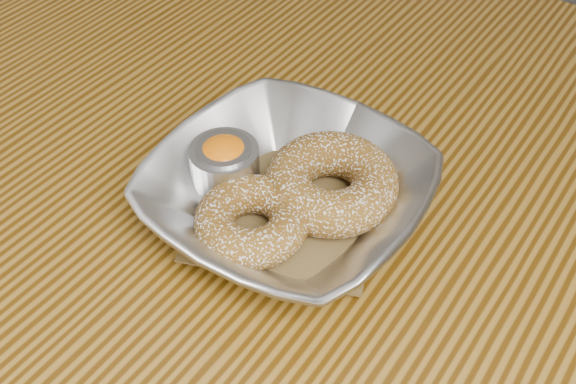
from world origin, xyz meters
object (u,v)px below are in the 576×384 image
Objects in this scene: donut_front at (252,221)px; table at (246,192)px; donut_back at (331,183)px; serving_bowl at (288,195)px; ramekin at (225,165)px.

table is at bearing 131.36° from donut_front.
donut_back reaches higher than donut_front.
ramekin is at bearing -173.32° from serving_bowl.
table is 0.20m from donut_front.
serving_bowl reaches higher than donut_back.
ramekin is at bearing -59.24° from table.
serving_bowl is 0.04m from donut_front.
serving_bowl is 0.06m from ramekin.
table is 0.18m from serving_bowl.
serving_bowl is at bearing -35.39° from table.
table is at bearing 159.99° from donut_back.
ramekin is (-0.08, -0.04, 0.00)m from donut_back.
ramekin reaches higher than serving_bowl.
donut_back is 1.21× the size of donut_front.
donut_back is (0.13, -0.05, 0.13)m from table.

